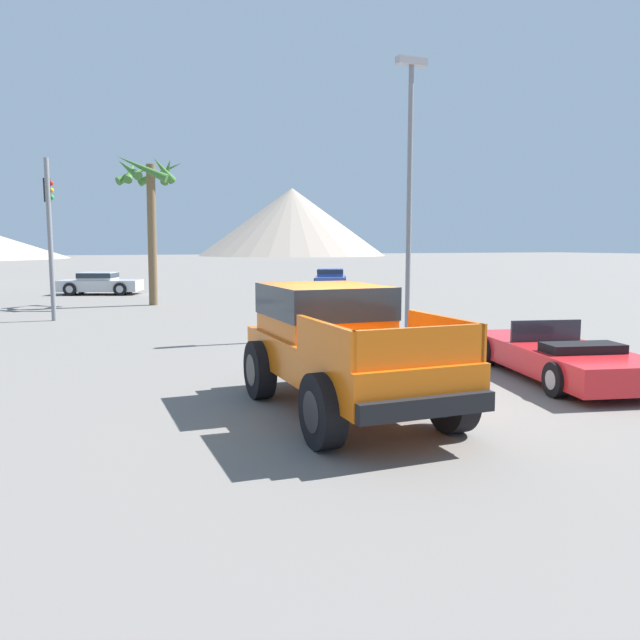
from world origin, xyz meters
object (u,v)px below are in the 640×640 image
(orange_pickup_truck, at_px, (338,340))
(parked_car_blue, at_px, (330,278))
(palm_tree_short, at_px, (148,191))
(red_convertible_car, at_px, (559,357))
(street_lamp_post, at_px, (410,172))
(traffic_light_main, at_px, (49,209))
(parked_car_silver, at_px, (100,283))

(orange_pickup_truck, relative_size, parked_car_blue, 1.06)
(palm_tree_short, bearing_deg, red_convertible_car, -74.93)
(parked_car_blue, xyz_separation_m, street_lamp_post, (-6.16, -18.75, 3.99))
(red_convertible_car, xyz_separation_m, street_lamp_post, (0.40, 6.18, 4.17))
(street_lamp_post, bearing_deg, traffic_light_main, 134.11)
(parked_car_blue, bearing_deg, palm_tree_short, -124.13)
(red_convertible_car, height_order, street_lamp_post, street_lamp_post)
(orange_pickup_truck, relative_size, street_lamp_post, 0.64)
(parked_car_blue, relative_size, street_lamp_post, 0.60)
(orange_pickup_truck, xyz_separation_m, parked_car_silver, (-1.64, 25.57, -0.50))
(orange_pickup_truck, bearing_deg, parked_car_blue, 67.60)
(street_lamp_post, bearing_deg, parked_car_silver, 109.80)
(parked_car_silver, height_order, traffic_light_main, traffic_light_main)
(orange_pickup_truck, bearing_deg, red_convertible_car, 5.27)
(red_convertible_car, bearing_deg, traffic_light_main, 134.27)
(red_convertible_car, relative_size, palm_tree_short, 0.78)
(street_lamp_post, height_order, palm_tree_short, street_lamp_post)
(red_convertible_car, height_order, parked_car_silver, parked_car_silver)
(red_convertible_car, xyz_separation_m, parked_car_silver, (-6.48, 25.29, 0.18))
(parked_car_silver, bearing_deg, parked_car_blue, 110.35)
(red_convertible_car, bearing_deg, parked_car_silver, 119.32)
(parked_car_blue, height_order, traffic_light_main, traffic_light_main)
(orange_pickup_truck, distance_m, traffic_light_main, 16.66)
(orange_pickup_truck, xyz_separation_m, parked_car_blue, (11.40, 25.21, -0.50))
(orange_pickup_truck, bearing_deg, palm_tree_short, 92.14)
(street_lamp_post, bearing_deg, parked_car_blue, 71.81)
(parked_car_blue, height_order, palm_tree_short, palm_tree_short)
(traffic_light_main, xyz_separation_m, street_lamp_post, (9.20, -9.49, 0.74))
(orange_pickup_truck, height_order, street_lamp_post, street_lamp_post)
(palm_tree_short, bearing_deg, traffic_light_main, -146.45)
(red_convertible_car, relative_size, parked_car_blue, 1.06)
(street_lamp_post, distance_m, palm_tree_short, 13.18)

